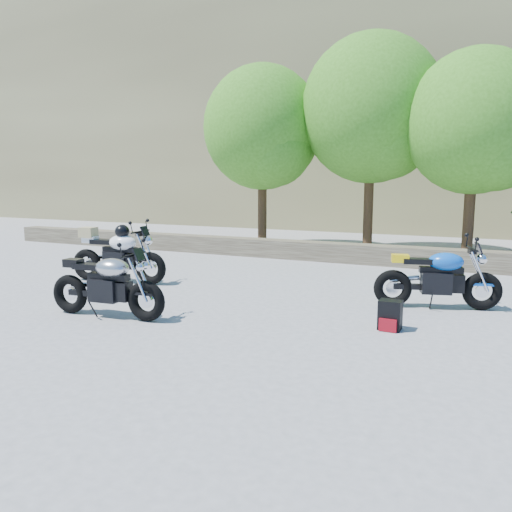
# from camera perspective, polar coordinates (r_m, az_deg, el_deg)

# --- Properties ---
(ground) EXTENTS (90.00, 90.00, 0.00)m
(ground) POSITION_cam_1_polar(r_m,az_deg,el_deg) (8.68, -4.03, -5.71)
(ground) COLOR gray
(ground) RESTS_ON ground
(stone_wall) EXTENTS (22.00, 0.55, 0.50)m
(stone_wall) POSITION_cam_1_polar(r_m,az_deg,el_deg) (13.61, 7.33, 0.53)
(stone_wall) COLOR #433B2D
(stone_wall) RESTS_ON ground
(hillside) EXTENTS (80.00, 30.00, 15.00)m
(hillside) POSITION_cam_1_polar(r_m,az_deg,el_deg) (35.76, 24.18, 16.48)
(hillside) COLOR brown
(hillside) RESTS_ON ground
(tree_decid_left) EXTENTS (3.67, 3.67, 5.62)m
(tree_decid_left) POSITION_cam_1_polar(r_m,az_deg,el_deg) (15.94, 1.00, 13.96)
(tree_decid_left) COLOR #382314
(tree_decid_left) RESTS_ON ground
(tree_decid_mid) EXTENTS (4.08, 4.08, 6.24)m
(tree_decid_mid) POSITION_cam_1_polar(r_m,az_deg,el_deg) (15.33, 13.40, 15.48)
(tree_decid_mid) COLOR #382314
(tree_decid_mid) RESTS_ON ground
(tree_decid_right) EXTENTS (3.54, 3.54, 5.41)m
(tree_decid_right) POSITION_cam_1_polar(r_m,az_deg,el_deg) (14.34, 24.11, 13.29)
(tree_decid_right) COLOR #382314
(tree_decid_right) RESTS_ON ground
(silver_bike) EXTENTS (2.08, 0.66, 1.04)m
(silver_bike) POSITION_cam_1_polar(r_m,az_deg,el_deg) (8.20, -16.63, -3.28)
(silver_bike) COLOR black
(silver_bike) RESTS_ON ground
(white_bike) EXTENTS (2.23, 0.71, 1.24)m
(white_bike) POSITION_cam_1_polar(r_m,az_deg,el_deg) (10.95, -15.56, 0.21)
(white_bike) COLOR black
(white_bike) RESTS_ON ground
(blue_bike) EXTENTS (2.05, 0.83, 1.05)m
(blue_bike) POSITION_cam_1_polar(r_m,az_deg,el_deg) (8.94, 20.12, -2.45)
(blue_bike) COLOR black
(blue_bike) RESTS_ON ground
(backpack) EXTENTS (0.33, 0.28, 0.44)m
(backpack) POSITION_cam_1_polar(r_m,az_deg,el_deg) (7.52, 15.06, -6.60)
(backpack) COLOR black
(backpack) RESTS_ON ground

